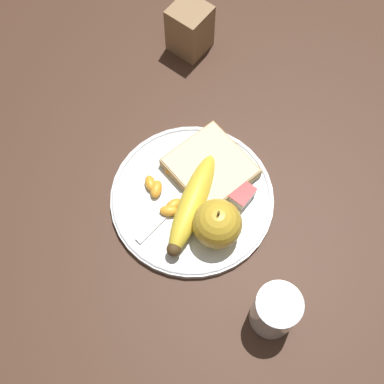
% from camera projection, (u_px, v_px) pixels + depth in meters
% --- Properties ---
extents(ground_plane, '(3.00, 3.00, 0.00)m').
position_uv_depth(ground_plane, '(192.00, 200.00, 0.86)').
color(ground_plane, '#42281C').
extents(plate, '(0.26, 0.26, 0.01)m').
position_uv_depth(plate, '(192.00, 198.00, 0.85)').
color(plate, silver).
rests_on(plate, ground_plane).
extents(juice_glass, '(0.06, 0.06, 0.09)m').
position_uv_depth(juice_glass, '(275.00, 311.00, 0.74)').
color(juice_glass, silver).
rests_on(juice_glass, ground_plane).
extents(apple, '(0.08, 0.08, 0.08)m').
position_uv_depth(apple, '(217.00, 224.00, 0.79)').
color(apple, gold).
rests_on(apple, plate).
extents(banana, '(0.09, 0.18, 0.04)m').
position_uv_depth(banana, '(192.00, 204.00, 0.82)').
color(banana, yellow).
rests_on(banana, plate).
extents(bread_slice, '(0.14, 0.14, 0.02)m').
position_uv_depth(bread_slice, '(210.00, 168.00, 0.86)').
color(bread_slice, tan).
rests_on(bread_slice, plate).
extents(fork, '(0.03, 0.18, 0.00)m').
position_uv_depth(fork, '(185.00, 194.00, 0.85)').
color(fork, silver).
rests_on(fork, plate).
extents(jam_packet, '(0.05, 0.04, 0.02)m').
position_uv_depth(jam_packet, '(238.00, 192.00, 0.84)').
color(jam_packet, white).
rests_on(jam_packet, plate).
extents(orange_segment_0, '(0.03, 0.03, 0.02)m').
position_uv_depth(orange_segment_0, '(156.00, 189.00, 0.85)').
color(orange_segment_0, '#F9A32D').
rests_on(orange_segment_0, plate).
extents(orange_segment_1, '(0.03, 0.03, 0.02)m').
position_uv_depth(orange_segment_1, '(169.00, 167.00, 0.86)').
color(orange_segment_1, '#F9A32D').
rests_on(orange_segment_1, plate).
extents(orange_segment_2, '(0.02, 0.03, 0.02)m').
position_uv_depth(orange_segment_2, '(173.00, 205.00, 0.83)').
color(orange_segment_2, '#F9A32D').
rests_on(orange_segment_2, plate).
extents(orange_segment_3, '(0.03, 0.03, 0.02)m').
position_uv_depth(orange_segment_3, '(150.00, 183.00, 0.85)').
color(orange_segment_3, '#F9A32D').
rests_on(orange_segment_3, plate).
extents(orange_segment_4, '(0.03, 0.02, 0.01)m').
position_uv_depth(orange_segment_4, '(185.00, 182.00, 0.85)').
color(orange_segment_4, '#F9A32D').
rests_on(orange_segment_4, plate).
extents(orange_segment_5, '(0.02, 0.03, 0.02)m').
position_uv_depth(orange_segment_5, '(189.00, 177.00, 0.85)').
color(orange_segment_5, '#F9A32D').
rests_on(orange_segment_5, plate).
extents(orange_segment_6, '(0.03, 0.03, 0.02)m').
position_uv_depth(orange_segment_6, '(169.00, 211.00, 0.83)').
color(orange_segment_6, '#F9A32D').
rests_on(orange_segment_6, plate).
extents(orange_segment_7, '(0.02, 0.03, 0.01)m').
position_uv_depth(orange_segment_7, '(192.00, 185.00, 0.85)').
color(orange_segment_7, '#F9A32D').
rests_on(orange_segment_7, plate).
extents(condiment_caddy, '(0.06, 0.06, 0.09)m').
position_uv_depth(condiment_caddy, '(190.00, 29.00, 0.94)').
color(condiment_caddy, '#93704C').
rests_on(condiment_caddy, ground_plane).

